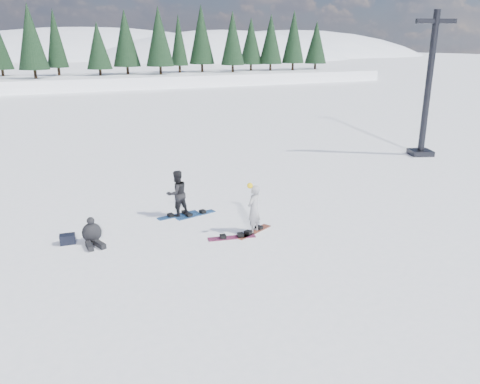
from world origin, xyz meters
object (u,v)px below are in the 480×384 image
object	(u,v)px
lift_tower	(427,99)
snowboard_loose_b	(232,237)
snowboarder_man	(177,193)
snowboarder_woman	(254,209)
gear_bag	(68,239)
seated_rider	(92,233)
snowboard_loose_c	(196,215)

from	to	relation	value
lift_tower	snowboard_loose_b	xyz separation A→B (m)	(-13.87, -6.17, -3.01)
lift_tower	snowboarder_man	distance (m)	15.40
snowboarder_man	snowboard_loose_b	xyz separation A→B (m)	(0.95, -2.61, -0.81)
snowboarder_man	snowboard_loose_b	bearing A→B (deg)	95.69
lift_tower	snowboarder_woman	size ratio (longest dim) A/B	4.30
gear_bag	seated_rider	bearing A→B (deg)	-19.85
seated_rider	lift_tower	bearing A→B (deg)	3.31
lift_tower	snowboarder_woman	distance (m)	14.55
seated_rider	snowboard_loose_c	distance (m)	3.81
seated_rider	snowboard_loose_b	distance (m)	4.28
snowboard_loose_c	gear_bag	bearing A→B (deg)	177.26
lift_tower	gear_bag	distance (m)	19.35
snowboarder_woman	lift_tower	bearing A→B (deg)	169.92
lift_tower	seated_rider	xyz separation A→B (m)	(-17.90, -4.76, -2.71)
snowboarder_woman	snowboarder_man	xyz separation A→B (m)	(-1.78, 2.47, 0.02)
snowboard_loose_b	gear_bag	bearing A→B (deg)	171.82
snowboarder_woman	snowboarder_man	world-z (taller)	snowboarder_woman
snowboarder_man	seated_rider	bearing A→B (deg)	6.91
gear_bag	lift_tower	bearing A→B (deg)	13.62
snowboard_loose_c	seated_rider	bearing A→B (deg)	-177.25
lift_tower	snowboard_loose_b	distance (m)	15.48
lift_tower	snowboarder_woman	bearing A→B (deg)	-134.33
gear_bag	snowboard_loose_b	xyz separation A→B (m)	(4.73, -1.67, -0.14)
snowboarder_man	snowboard_loose_c	bearing A→B (deg)	144.96
snowboarder_man	snowboard_loose_b	world-z (taller)	snowboarder_man
snowboard_loose_c	snowboarder_woman	bearing A→B (deg)	-74.34
seated_rider	gear_bag	xyz separation A→B (m)	(-0.70, 0.25, -0.17)
snowboard_loose_b	lift_tower	bearing A→B (deg)	35.23
lift_tower	snowboarder_man	world-z (taller)	lift_tower
lift_tower	snowboard_loose_c	distance (m)	15.03
snowboarder_man	snowboard_loose_c	xyz separation A→B (m)	(0.59, -0.22, -0.81)
seated_rider	gear_bag	bearing A→B (deg)	148.57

